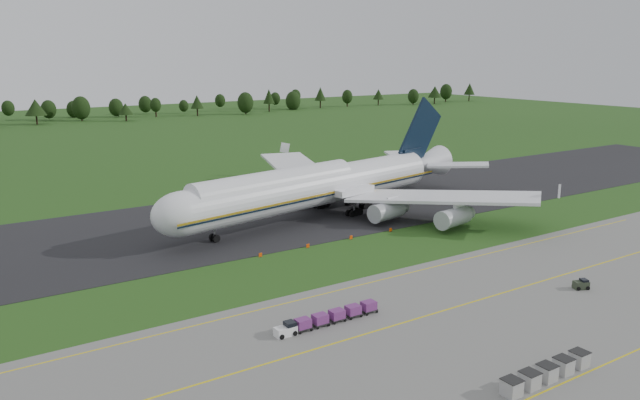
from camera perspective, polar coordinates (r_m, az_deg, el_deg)
ground at (r=89.37m, az=-0.17°, el=-5.90°), size 600.00×600.00×0.00m
apron at (r=65.75m, az=16.69°, el=-13.74°), size 300.00×52.00×0.06m
taxiway at (r=112.86m, az=-7.94°, el=-1.94°), size 300.00×40.00×0.08m
apron_markings at (r=69.91m, az=12.23°, el=-11.76°), size 300.00×30.20×0.01m
tree_line at (r=294.85m, az=-24.82°, el=7.46°), size 522.31×21.92×11.82m
aircraft at (r=114.38m, az=0.04°, el=1.38°), size 73.07×69.68×20.45m
baggage_train at (r=70.10m, az=0.60°, el=-10.73°), size 13.15×1.40×1.34m
utility_cart at (r=86.69m, az=22.75°, el=-7.19°), size 2.12×1.75×1.01m
uld_row at (r=62.61m, az=20.03°, el=-14.59°), size 11.17×1.57×1.55m
edge_markers at (r=98.96m, az=0.91°, el=-3.83°), size 25.32×0.30×0.60m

